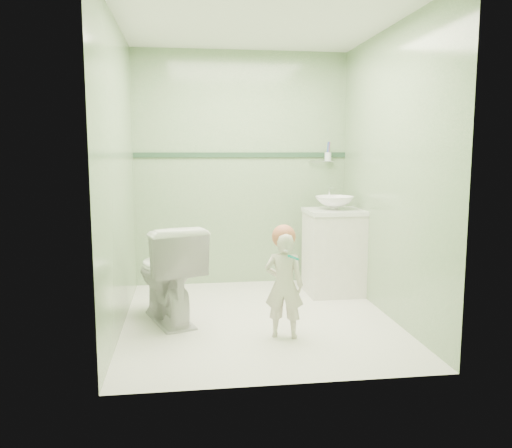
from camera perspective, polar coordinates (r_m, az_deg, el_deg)
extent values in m
plane|color=white|center=(4.44, 0.27, -10.28)|extent=(2.50, 2.50, 0.00)
cube|color=#7FA575|center=(5.46, -1.57, 5.96)|extent=(2.20, 0.04, 2.40)
cube|color=#7FA575|center=(2.99, 3.65, 4.28)|extent=(2.20, 0.04, 2.40)
cube|color=#7FA575|center=(4.21, -14.77, 5.10)|extent=(0.04, 2.50, 2.40)
cube|color=#7FA575|center=(4.51, 14.31, 5.29)|extent=(0.04, 2.50, 2.40)
plane|color=white|center=(4.34, 0.29, 21.42)|extent=(2.50, 2.50, 0.00)
cube|color=#294932|center=(5.45, -1.57, 7.53)|extent=(2.20, 0.02, 0.05)
cube|color=white|center=(5.18, 8.43, -3.15)|extent=(0.52, 0.50, 0.80)
cube|color=white|center=(5.12, 8.52, 1.36)|extent=(0.54, 0.52, 0.04)
imported|color=white|center=(5.11, 8.54, 2.29)|extent=(0.37, 0.37, 0.13)
cylinder|color=silver|center=(5.29, 7.94, 3.11)|extent=(0.03, 0.03, 0.18)
cylinder|color=silver|center=(5.24, 8.11, 3.94)|extent=(0.02, 0.12, 0.02)
cylinder|color=silver|center=(5.57, 7.17, 6.76)|extent=(0.26, 0.02, 0.02)
cylinder|color=silver|center=(5.56, 7.84, 7.27)|extent=(0.07, 0.07, 0.09)
cylinder|color=#6445A0|center=(5.56, 7.79, 7.99)|extent=(0.01, 0.01, 0.17)
cylinder|color=#6445A0|center=(5.55, 7.92, 7.99)|extent=(0.01, 0.01, 0.17)
cylinder|color=#D5374B|center=(5.57, 7.95, 7.99)|extent=(0.01, 0.01, 0.17)
cylinder|color=blue|center=(5.55, 7.78, 7.99)|extent=(0.01, 0.01, 0.17)
imported|color=white|center=(4.35, -9.58, -5.27)|extent=(0.68, 0.90, 0.81)
imported|color=beige|center=(3.93, 3.07, -6.67)|extent=(0.33, 0.27, 0.80)
sphere|color=#BF6847|center=(3.88, 3.04, -1.36)|extent=(0.18, 0.18, 0.18)
cylinder|color=#038579|center=(3.74, 4.09, -3.67)|extent=(0.11, 0.11, 0.06)
cube|color=white|center=(3.79, 3.27, -2.90)|extent=(0.03, 0.03, 0.02)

